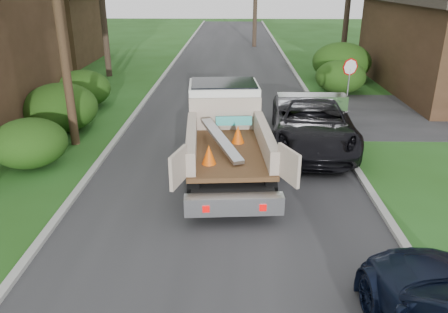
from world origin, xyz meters
TOP-DOWN VIEW (x-y plane):
  - ground at (0.00, 0.00)m, footprint 120.00×120.00m
  - road at (0.00, 10.00)m, footprint 8.00×90.00m
  - curb_left at (-4.10, 10.00)m, footprint 0.20×90.00m
  - curb_right at (4.10, 10.00)m, footprint 0.20×90.00m
  - stop_sign at (5.20, 9.00)m, footprint 0.71×0.32m
  - house_left_far at (-13.50, 22.00)m, footprint 7.56×7.56m
  - hedge_left_a at (-6.20, 3.00)m, footprint 2.34×2.34m
  - hedge_left_b at (-6.50, 6.50)m, footprint 2.86×2.86m
  - hedge_left_c at (-6.80, 10.00)m, footprint 2.60×2.60m
  - hedge_right_a at (5.80, 13.00)m, footprint 2.60×2.60m
  - hedge_right_b at (6.50, 16.00)m, footprint 3.38×3.38m
  - flatbed_truck at (-0.01, 3.37)m, footprint 3.08×6.51m
  - black_pickup at (3.04, 5.06)m, footprint 3.46×6.45m

SIDE VIEW (x-z plane):
  - ground at x=0.00m, z-range 0.00..0.00m
  - road at x=0.00m, z-range -0.01..0.01m
  - curb_left at x=-4.10m, z-range 0.00..0.12m
  - curb_right at x=4.10m, z-range 0.00..0.12m
  - hedge_left_a at x=-6.20m, z-range 0.00..1.53m
  - hedge_left_c at x=-6.80m, z-range 0.00..1.70m
  - hedge_right_a at x=5.80m, z-range 0.00..1.70m
  - black_pickup at x=3.04m, z-range 0.00..1.72m
  - hedge_left_b at x=-6.50m, z-range 0.00..1.87m
  - hedge_right_b at x=6.50m, z-range 0.00..2.21m
  - flatbed_truck at x=-0.01m, z-range 0.10..2.51m
  - stop_sign at x=5.20m, z-range 0.54..3.02m
  - house_left_far at x=-13.50m, z-range 0.05..6.05m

